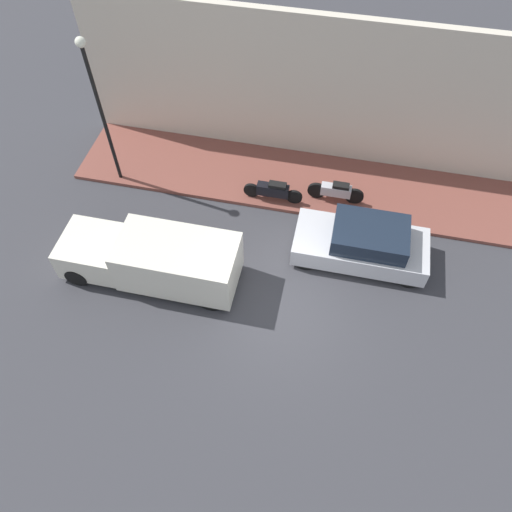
# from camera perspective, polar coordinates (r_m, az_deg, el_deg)

# --- Properties ---
(ground_plane) EXTENTS (60.00, 60.00, 0.00)m
(ground_plane) POSITION_cam_1_polar(r_m,az_deg,el_deg) (14.78, 2.77, -6.10)
(ground_plane) COLOR #38383D
(sidewalk) EXTENTS (3.02, 16.45, 0.13)m
(sidewalk) POSITION_cam_1_polar(r_m,az_deg,el_deg) (18.01, 5.90, 8.36)
(sidewalk) COLOR brown
(sidewalk) RESTS_ON ground_plane
(building_facade) EXTENTS (0.30, 16.45, 5.30)m
(building_facade) POSITION_cam_1_polar(r_m,az_deg,el_deg) (17.64, 7.48, 18.05)
(building_facade) COLOR beige
(building_facade) RESTS_ON ground_plane
(parked_car) EXTENTS (1.82, 4.08, 1.42)m
(parked_car) POSITION_cam_1_polar(r_m,az_deg,el_deg) (15.66, 12.12, 1.42)
(parked_car) COLOR silver
(parked_car) RESTS_ON ground_plane
(delivery_van) EXTENTS (1.81, 5.35, 1.64)m
(delivery_van) POSITION_cam_1_polar(r_m,az_deg,el_deg) (15.06, -11.77, -0.27)
(delivery_van) COLOR silver
(delivery_van) RESTS_ON ground_plane
(scooter_silver) EXTENTS (0.30, 1.90, 0.76)m
(scooter_silver) POSITION_cam_1_polar(r_m,az_deg,el_deg) (17.16, 9.15, 7.35)
(scooter_silver) COLOR #B7B7BF
(scooter_silver) RESTS_ON sidewalk
(motorcycle_black) EXTENTS (0.30, 2.02, 0.76)m
(motorcycle_black) POSITION_cam_1_polar(r_m,az_deg,el_deg) (16.98, 1.99, 7.49)
(motorcycle_black) COLOR black
(motorcycle_black) RESTS_ON sidewalk
(streetlamp) EXTENTS (0.31, 0.31, 5.26)m
(streetlamp) POSITION_cam_1_polar(r_m,az_deg,el_deg) (16.65, -17.67, 16.74)
(streetlamp) COLOR black
(streetlamp) RESTS_ON sidewalk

